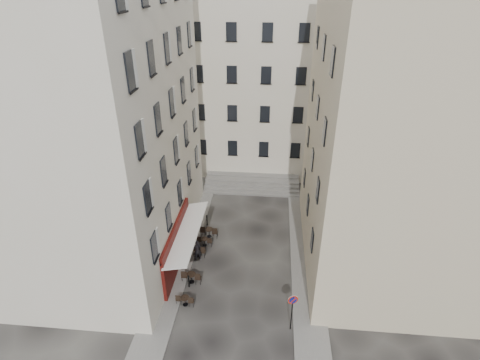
# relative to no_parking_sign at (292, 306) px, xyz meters

# --- Properties ---
(ground) EXTENTS (90.00, 90.00, 0.00)m
(ground) POSITION_rel_no_parking_sign_xyz_m (-3.33, 3.77, -1.85)
(ground) COLOR black
(ground) RESTS_ON ground
(sidewalk_left) EXTENTS (2.00, 22.00, 0.12)m
(sidewalk_left) POSITION_rel_no_parking_sign_xyz_m (-7.83, 7.77, -1.79)
(sidewalk_left) COLOR slate
(sidewalk_left) RESTS_ON ground
(sidewalk_right) EXTENTS (2.00, 18.00, 0.12)m
(sidewalk_right) POSITION_rel_no_parking_sign_xyz_m (1.17, 6.77, -1.79)
(sidewalk_right) COLOR slate
(sidewalk_right) RESTS_ON ground
(building_left) EXTENTS (12.20, 16.20, 20.60)m
(building_left) POSITION_rel_no_parking_sign_xyz_m (-13.83, 6.77, 8.46)
(building_left) COLOR beige
(building_left) RESTS_ON ground
(building_right) EXTENTS (12.20, 14.20, 18.60)m
(building_right) POSITION_rel_no_parking_sign_xyz_m (7.17, 7.27, 7.46)
(building_right) COLOR beige
(building_right) RESTS_ON ground
(building_back) EXTENTS (18.20, 10.20, 18.60)m
(building_back) POSITION_rel_no_parking_sign_xyz_m (-4.33, 22.77, 7.46)
(building_back) COLOR beige
(building_back) RESTS_ON ground
(cafe_storefront) EXTENTS (1.74, 7.30, 3.50)m
(cafe_storefront) POSITION_rel_no_parking_sign_xyz_m (-7.64, 4.77, 0.03)
(cafe_storefront) COLOR #420D09
(cafe_storefront) RESTS_ON ground
(stone_steps) EXTENTS (9.00, 3.15, 0.80)m
(stone_steps) POSITION_rel_no_parking_sign_xyz_m (-3.33, 16.35, -1.45)
(stone_steps) COLOR slate
(stone_steps) RESTS_ON ground
(bollard_near) EXTENTS (0.12, 0.12, 0.98)m
(bollard_near) POSITION_rel_no_parking_sign_xyz_m (-6.58, 2.77, -1.32)
(bollard_near) COLOR black
(bollard_near) RESTS_ON ground
(bollard_mid) EXTENTS (0.12, 0.12, 0.98)m
(bollard_mid) POSITION_rel_no_parking_sign_xyz_m (-6.58, 6.27, -1.32)
(bollard_mid) COLOR black
(bollard_mid) RESTS_ON ground
(bollard_far) EXTENTS (0.12, 0.12, 0.98)m
(bollard_far) POSITION_rel_no_parking_sign_xyz_m (-6.58, 9.77, -1.32)
(bollard_far) COLOR black
(bollard_far) RESTS_ON ground
(no_parking_sign) EXTENTS (0.58, 0.21, 2.61)m
(no_parking_sign) POSITION_rel_no_parking_sign_xyz_m (0.00, 0.00, 0.00)
(no_parking_sign) COLOR black
(no_parking_sign) RESTS_ON ground
(bistro_table_a) EXTENTS (1.14, 0.54, 0.80)m
(bistro_table_a) POSITION_rel_no_parking_sign_xyz_m (-6.47, 1.22, -1.44)
(bistro_table_a) COLOR black
(bistro_table_a) RESTS_ON ground
(bistro_table_b) EXTENTS (1.33, 0.62, 0.94)m
(bistro_table_b) POSITION_rel_no_parking_sign_xyz_m (-6.48, 3.19, -1.37)
(bistro_table_b) COLOR black
(bistro_table_b) RESTS_ON ground
(bistro_table_c) EXTENTS (1.36, 0.64, 0.96)m
(bistro_table_c) POSITION_rel_no_parking_sign_xyz_m (-6.70, 5.88, -1.36)
(bistro_table_c) COLOR black
(bistro_table_c) RESTS_ON ground
(bistro_table_d) EXTENTS (1.16, 0.54, 0.81)m
(bistro_table_d) POSITION_rel_no_parking_sign_xyz_m (-6.31, 7.13, -1.43)
(bistro_table_d) COLOR black
(bistro_table_d) RESTS_ON ground
(bistro_table_e) EXTENTS (1.37, 0.64, 0.96)m
(bistro_table_e) POSITION_rel_no_parking_sign_xyz_m (-6.14, 8.23, -1.35)
(bistro_table_e) COLOR black
(bistro_table_e) RESTS_ON ground
(pedestrian) EXTENTS (0.73, 0.65, 1.68)m
(pedestrian) POSITION_rel_no_parking_sign_xyz_m (-6.53, 5.49, -1.01)
(pedestrian) COLOR black
(pedestrian) RESTS_ON ground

